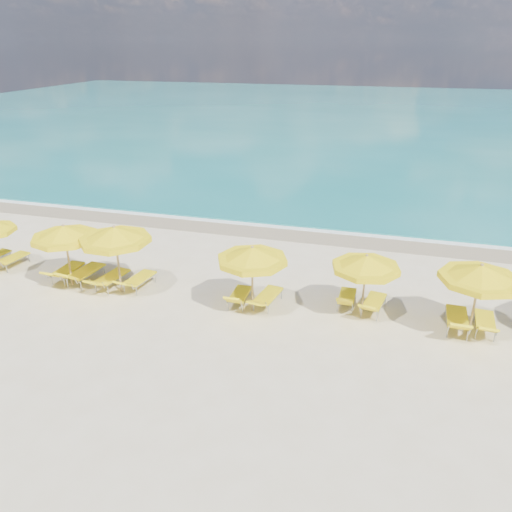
# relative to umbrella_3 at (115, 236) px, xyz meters

# --- Properties ---
(ground_plane) EXTENTS (120.00, 120.00, 0.00)m
(ground_plane) POSITION_rel_umbrella_3_xyz_m (4.57, 0.19, -2.15)
(ground_plane) COLOR beige
(ocean) EXTENTS (120.00, 80.00, 0.30)m
(ocean) POSITION_rel_umbrella_3_xyz_m (4.57, 48.19, -2.15)
(ocean) COLOR #137070
(ocean) RESTS_ON ground
(wet_sand_band) EXTENTS (120.00, 2.60, 0.01)m
(wet_sand_band) POSITION_rel_umbrella_3_xyz_m (4.57, 7.59, -2.15)
(wet_sand_band) COLOR tan
(wet_sand_band) RESTS_ON ground
(foam_line) EXTENTS (120.00, 1.20, 0.03)m
(foam_line) POSITION_rel_umbrella_3_xyz_m (4.57, 8.39, -2.15)
(foam_line) COLOR white
(foam_line) RESTS_ON ground
(whitecap_near) EXTENTS (14.00, 0.36, 0.05)m
(whitecap_near) POSITION_rel_umbrella_3_xyz_m (-1.43, 17.19, -2.15)
(whitecap_near) COLOR white
(whitecap_near) RESTS_ON ground
(whitecap_far) EXTENTS (18.00, 0.30, 0.05)m
(whitecap_far) POSITION_rel_umbrella_3_xyz_m (12.57, 24.19, -2.15)
(whitecap_far) COLOR white
(whitecap_far) RESTS_ON ground
(umbrella_2) EXTENTS (2.59, 2.59, 2.37)m
(umbrella_2) POSITION_rel_umbrella_3_xyz_m (-2.02, -0.01, -0.13)
(umbrella_2) COLOR tan
(umbrella_2) RESTS_ON ground
(umbrella_3) EXTENTS (3.21, 3.21, 2.52)m
(umbrella_3) POSITION_rel_umbrella_3_xyz_m (0.00, 0.00, 0.00)
(umbrella_3) COLOR tan
(umbrella_3) RESTS_ON ground
(umbrella_4) EXTENTS (2.34, 2.34, 2.35)m
(umbrella_4) POSITION_rel_umbrella_3_xyz_m (4.94, -0.08, -0.15)
(umbrella_4) COLOR tan
(umbrella_4) RESTS_ON ground
(umbrella_5) EXTENTS (2.54, 2.54, 2.21)m
(umbrella_5) POSITION_rel_umbrella_3_xyz_m (8.49, 0.52, -0.26)
(umbrella_5) COLOR tan
(umbrella_5) RESTS_ON ground
(umbrella_6) EXTENTS (2.54, 2.54, 2.39)m
(umbrella_6) POSITION_rel_umbrella_3_xyz_m (11.77, 0.28, -0.11)
(umbrella_6) COLOR tan
(umbrella_6) RESTS_ON ground
(lounger_1_right) EXTENTS (0.78, 1.74, 0.78)m
(lounger_1_right) POSITION_rel_umbrella_3_xyz_m (-5.24, 0.75, -1.94)
(lounger_1_right) COLOR #A5A8AD
(lounger_1_right) RESTS_ON ground
(lounger_2_left) EXTENTS (0.66, 1.87, 0.78)m
(lounger_2_left) POSITION_rel_umbrella_3_xyz_m (-2.45, 0.34, -1.93)
(lounger_2_left) COLOR #A5A8AD
(lounger_2_left) RESTS_ON ground
(lounger_2_right) EXTENTS (0.89, 2.09, 0.88)m
(lounger_2_right) POSITION_rel_umbrella_3_xyz_m (-1.65, 0.30, -1.90)
(lounger_2_right) COLOR #A5A8AD
(lounger_2_right) RESTS_ON ground
(lounger_3_left) EXTENTS (0.88, 1.98, 0.72)m
(lounger_3_left) POSITION_rel_umbrella_3_xyz_m (-0.51, 0.24, -1.92)
(lounger_3_left) COLOR #A5A8AD
(lounger_3_left) RESTS_ON ground
(lounger_3_right) EXTENTS (0.84, 1.88, 0.73)m
(lounger_3_right) POSITION_rel_umbrella_3_xyz_m (0.51, 0.40, -1.93)
(lounger_3_right) COLOR #A5A8AD
(lounger_3_right) RESTS_ON ground
(lounger_4_left) EXTENTS (0.60, 1.68, 0.76)m
(lounger_4_left) POSITION_rel_umbrella_3_xyz_m (4.40, 0.22, -1.94)
(lounger_4_left) COLOR #A5A8AD
(lounger_4_left) RESTS_ON ground
(lounger_4_right) EXTENTS (0.88, 1.91, 0.67)m
(lounger_4_right) POSITION_rel_umbrella_3_xyz_m (5.34, 0.37, -1.94)
(lounger_4_right) COLOR #A5A8AD
(lounger_4_right) RESTS_ON ground
(lounger_5_left) EXTENTS (0.58, 1.62, 0.76)m
(lounger_5_left) POSITION_rel_umbrella_3_xyz_m (7.94, 1.06, -1.95)
(lounger_5_left) COLOR #A5A8AD
(lounger_5_left) RESTS_ON ground
(lounger_5_right) EXTENTS (0.89, 1.85, 0.76)m
(lounger_5_right) POSITION_rel_umbrella_3_xyz_m (8.84, 0.88, -1.93)
(lounger_5_right) COLOR #A5A8AD
(lounger_5_right) RESTS_ON ground
(lounger_6_left) EXTENTS (0.71, 1.96, 0.84)m
(lounger_6_left) POSITION_rel_umbrella_3_xyz_m (11.40, 0.46, -1.91)
(lounger_6_left) COLOR #A5A8AD
(lounger_6_left) RESTS_ON ground
(lounger_6_right) EXTENTS (0.70, 1.79, 0.73)m
(lounger_6_right) POSITION_rel_umbrella_3_xyz_m (12.22, 0.55, -1.94)
(lounger_6_right) COLOR #A5A8AD
(lounger_6_right) RESTS_ON ground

